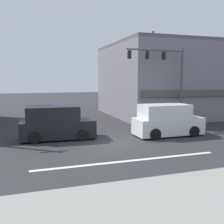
# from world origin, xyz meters

# --- Properties ---
(ground_plane) EXTENTS (120.00, 120.00, 0.00)m
(ground_plane) POSITION_xyz_m (0.00, 0.00, 0.00)
(ground_plane) COLOR #2B2B2D
(lane_marking_stripe) EXTENTS (9.00, 0.24, 0.01)m
(lane_marking_stripe) POSITION_xyz_m (0.00, -3.50, 0.00)
(lane_marking_stripe) COLOR silver
(lane_marking_stripe) RESTS_ON ground
(sidewalk_curb) EXTENTS (40.00, 5.00, 0.16)m
(sidewalk_curb) POSITION_xyz_m (0.00, -8.50, 0.08)
(sidewalk_curb) COLOR gray
(sidewalk_curb) RESTS_ON ground
(building_right_corner) EXTENTS (12.35, 11.98, 7.34)m
(building_right_corner) POSITION_xyz_m (10.03, 10.32, 3.67)
(building_right_corner) COLOR slate
(building_right_corner) RESTS_ON ground
(street_tree) EXTENTS (3.51, 3.51, 5.67)m
(street_tree) POSITION_xyz_m (6.95, 6.89, 3.90)
(street_tree) COLOR #4C3823
(street_tree) RESTS_ON ground
(utility_pole_far_right) EXTENTS (1.40, 0.22, 8.32)m
(utility_pole_far_right) POSITION_xyz_m (7.27, 8.73, 4.31)
(utility_pole_far_right) COLOR brown
(utility_pole_far_right) RESTS_ON ground
(traffic_light_mast) EXTENTS (4.89, 0.39, 6.20)m
(traffic_light_mast) POSITION_xyz_m (6.02, 3.67, 4.30)
(traffic_light_mast) COLOR #47474C
(traffic_light_mast) RESTS_ON ground
(van_crossing_leftbound) EXTENTS (4.60, 2.05, 2.11)m
(van_crossing_leftbound) POSITION_xyz_m (4.43, 0.85, 1.01)
(van_crossing_leftbound) COLOR silver
(van_crossing_leftbound) RESTS_ON ground
(sedan_approaching_near) EXTENTS (2.02, 4.17, 1.58)m
(sedan_approaching_near) POSITION_xyz_m (-1.86, 8.25, 0.71)
(sedan_approaching_near) COLOR navy
(sedan_approaching_near) RESTS_ON ground
(van_parked_curbside) EXTENTS (4.69, 2.22, 2.11)m
(van_parked_curbside) POSITION_xyz_m (-2.75, 2.07, 1.01)
(van_parked_curbside) COLOR black
(van_parked_curbside) RESTS_ON ground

